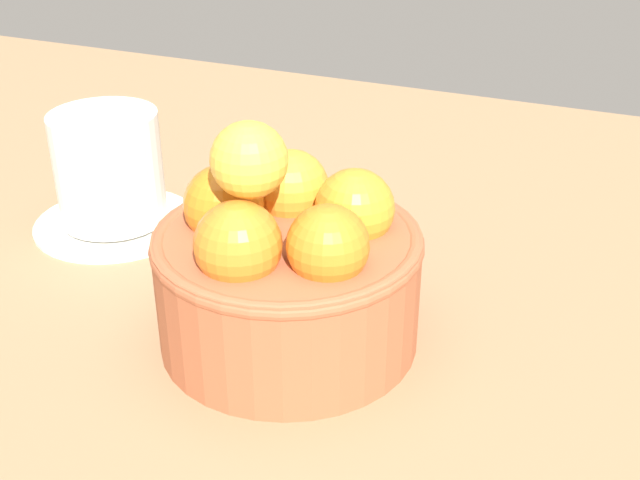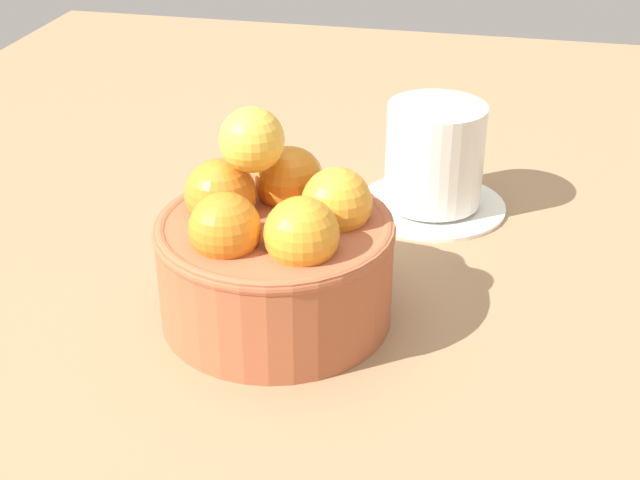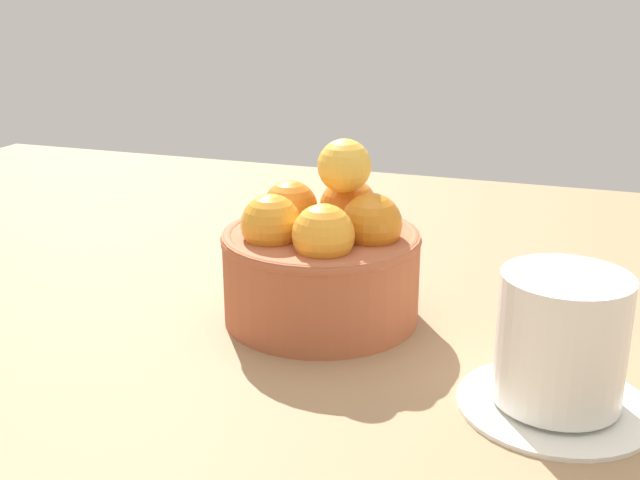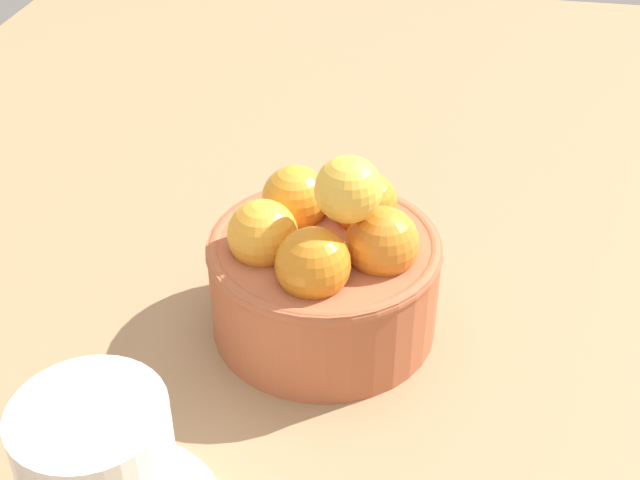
{
  "view_description": "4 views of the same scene",
  "coord_description": "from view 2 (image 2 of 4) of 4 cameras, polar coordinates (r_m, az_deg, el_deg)",
  "views": [
    {
      "loc": [
        -16.53,
        34.67,
        27.2
      ],
      "look_at": [
        -1.69,
        -0.51,
        6.46
      ],
      "focal_mm": 45.85,
      "sensor_mm": 36.0,
      "label": 1
    },
    {
      "loc": [
        -46.28,
        -13.1,
        32.05
      ],
      "look_at": [
        0.67,
        -2.66,
        5.46
      ],
      "focal_mm": 50.71,
      "sensor_mm": 36.0,
      "label": 2
    },
    {
      "loc": [
        17.68,
        -51.4,
        24.28
      ],
      "look_at": [
        -0.43,
        0.99,
        5.78
      ],
      "focal_mm": 44.02,
      "sensor_mm": 36.0,
      "label": 3
    },
    {
      "loc": [
        42.42,
        7.48,
        37.19
      ],
      "look_at": [
        -1.59,
        -0.56,
        5.66
      ],
      "focal_mm": 48.16,
      "sensor_mm": 36.0,
      "label": 4
    }
  ],
  "objects": [
    {
      "name": "ground_plane",
      "position": [
        0.59,
        -2.69,
        -6.02
      ],
      "size": [
        132.14,
        93.22,
        3.06
      ],
      "primitive_type": "cube",
      "color": "#997551"
    },
    {
      "name": "terracotta_bowl",
      "position": [
        0.55,
        -2.87,
        -0.64
      ],
      "size": [
        14.7,
        14.7,
        13.39
      ],
      "color": "#AD5938",
      "rests_on": "ground_plane"
    },
    {
      "name": "coffee_cup",
      "position": [
        0.7,
        7.22,
        4.9
      ],
      "size": [
        11.56,
        11.56,
        8.42
      ],
      "color": "white",
      "rests_on": "ground_plane"
    }
  ]
}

